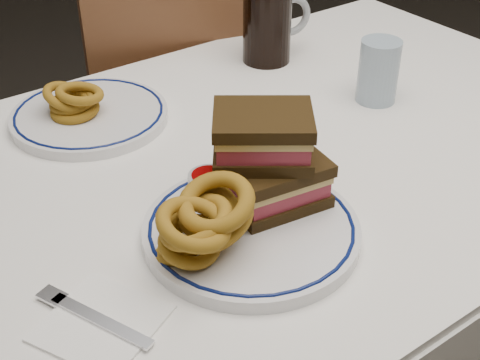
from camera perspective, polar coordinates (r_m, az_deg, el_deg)
dining_table at (r=1.17m, az=3.65°, el=-1.21°), size 1.27×0.87×0.75m
chair_far at (r=1.71m, az=-5.70°, el=5.53°), size 0.52×0.52×0.94m
main_plate at (r=0.90m, az=0.96°, el=-4.28°), size 0.29×0.29×0.02m
reuben_sandwich at (r=0.90m, az=2.50°, el=1.82°), size 0.17×0.16×0.14m
onion_rings_main at (r=0.83m, az=-3.24°, el=-3.62°), size 0.15×0.13×0.13m
ketchup_ramekin at (r=0.94m, az=-2.70°, el=-0.29°), size 0.06×0.06×0.03m
beer_mug at (r=1.38m, az=2.46°, el=13.43°), size 0.15×0.10×0.17m
water_glass at (r=1.24m, az=11.73°, el=9.08°), size 0.07×0.07×0.12m
far_plate at (r=1.20m, az=-12.72°, el=5.41°), size 0.27×0.27×0.02m
onion_rings_far at (r=1.19m, az=-14.00°, el=6.59°), size 0.10×0.10×0.06m
napkin_fork at (r=0.80m, az=-11.91°, el=-11.74°), size 0.17×0.18×0.01m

